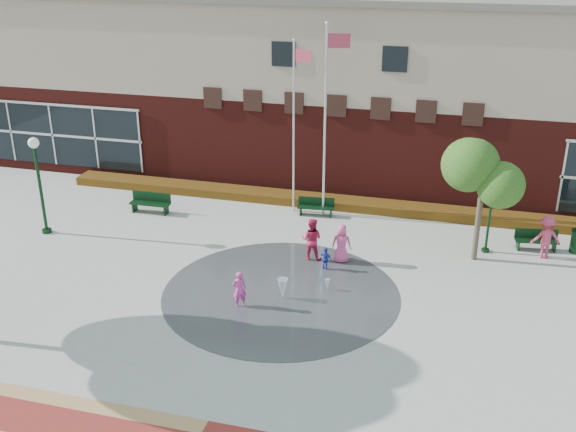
% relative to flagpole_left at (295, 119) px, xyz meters
% --- Properties ---
extents(ground, '(120.00, 120.00, 0.00)m').
position_rel_flagpole_left_xyz_m(ground, '(1.48, -10.57, -4.33)').
color(ground, '#666056').
rests_on(ground, ground).
extents(plaza_concrete, '(46.00, 18.00, 0.01)m').
position_rel_flagpole_left_xyz_m(plaza_concrete, '(1.48, -6.57, -4.33)').
color(plaza_concrete, '#A8A8A0').
rests_on(plaza_concrete, ground).
extents(splash_pad, '(8.40, 8.40, 0.01)m').
position_rel_flagpole_left_xyz_m(splash_pad, '(1.48, -7.57, -4.33)').
color(splash_pad, '#383A3D').
rests_on(splash_pad, ground).
extents(library_building, '(44.40, 10.40, 9.20)m').
position_rel_flagpole_left_xyz_m(library_building, '(1.48, 6.91, 0.31)').
color(library_building, '#531512').
rests_on(library_building, ground).
extents(flower_bed, '(26.00, 1.20, 0.40)m').
position_rel_flagpole_left_xyz_m(flower_bed, '(1.48, 1.03, -4.33)').
color(flower_bed, maroon).
rests_on(flower_bed, ground).
extents(flagpole_left, '(0.88, 0.34, 7.78)m').
position_rel_flagpole_left_xyz_m(flagpole_left, '(0.00, 0.00, 0.00)').
color(flagpole_left, silver).
rests_on(flagpole_left, ground).
extents(flagpole_right, '(1.02, 0.35, 8.53)m').
position_rel_flagpole_left_xyz_m(flagpole_right, '(1.42, -0.04, 0.43)').
color(flagpole_right, silver).
rests_on(flagpole_right, ground).
extents(lamp_left, '(0.45, 0.45, 4.22)m').
position_rel_flagpole_left_xyz_m(lamp_left, '(-9.59, -5.09, -1.71)').
color(lamp_left, black).
rests_on(lamp_left, ground).
extents(lamp_right, '(0.35, 0.35, 3.29)m').
position_rel_flagpole_left_xyz_m(lamp_right, '(8.49, -2.14, -2.29)').
color(lamp_right, black).
rests_on(lamp_right, ground).
extents(bench_left, '(1.87, 0.55, 0.94)m').
position_rel_flagpole_left_xyz_m(bench_left, '(-6.29, -1.90, -4.03)').
color(bench_left, black).
rests_on(bench_left, ground).
extents(bench_mid, '(1.68, 0.62, 0.83)m').
position_rel_flagpole_left_xyz_m(bench_mid, '(1.07, -0.25, -4.07)').
color(bench_mid, black).
rests_on(bench_mid, ground).
extents(bench_right, '(1.75, 0.72, 0.85)m').
position_rel_flagpole_left_xyz_m(bench_right, '(10.44, -1.43, -4.06)').
color(bench_right, black).
rests_on(bench_right, ground).
extents(tree_mid, '(3.08, 3.08, 5.20)m').
position_rel_flagpole_left_xyz_m(tree_mid, '(8.05, -2.94, -0.54)').
color(tree_mid, '#42372B').
rests_on(tree_mid, ground).
extents(water_jet_a, '(0.38, 0.38, 0.75)m').
position_rel_flagpole_left_xyz_m(water_jet_a, '(1.64, -7.89, -4.33)').
color(water_jet_a, white).
rests_on(water_jet_a, ground).
extents(water_jet_b, '(0.18, 0.18, 0.41)m').
position_rel_flagpole_left_xyz_m(water_jet_b, '(3.02, -6.89, -4.33)').
color(water_jet_b, white).
rests_on(water_jet_b, ground).
extents(child_splash, '(0.58, 0.54, 1.34)m').
position_rel_flagpole_left_xyz_m(child_splash, '(0.37, -8.76, -3.67)').
color(child_splash, '#E140A3').
rests_on(child_splash, ground).
extents(adult_red, '(0.84, 0.66, 1.72)m').
position_rel_flagpole_left_xyz_m(adult_red, '(1.90, -4.60, -3.47)').
color(adult_red, '#C3224B').
rests_on(adult_red, ground).
extents(adult_pink, '(0.81, 0.58, 1.55)m').
position_rel_flagpole_left_xyz_m(adult_pink, '(3.07, -4.51, -3.56)').
color(adult_pink, '#F05295').
rests_on(adult_pink, ground).
extents(child_blue, '(0.58, 0.41, 0.91)m').
position_rel_flagpole_left_xyz_m(child_blue, '(2.62, -5.33, -3.88)').
color(child_blue, '#2138B6').
rests_on(child_blue, ground).
extents(person_bench, '(1.27, 0.96, 1.75)m').
position_rel_flagpole_left_xyz_m(person_bench, '(10.68, -2.06, -3.46)').
color(person_bench, '#C7395B').
rests_on(person_bench, ground).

